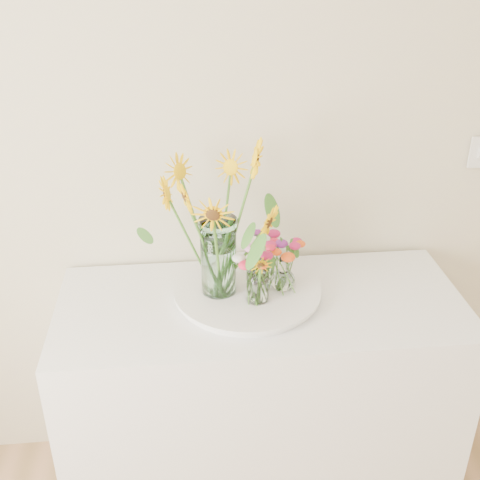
{
  "coord_description": "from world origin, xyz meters",
  "views": [
    {
      "loc": [
        -0.32,
        0.23,
        2.05
      ],
      "look_at": [
        -0.14,
        1.97,
        1.12
      ],
      "focal_mm": 45.0,
      "sensor_mm": 36.0,
      "label": 1
    }
  ],
  "objects_px": {
    "tray": "(247,292)",
    "small_vase_a": "(258,284)",
    "mason_jar": "(218,256)",
    "counter": "(259,401)",
    "small_vase_b": "(283,274)",
    "small_vase_c": "(267,264)"
  },
  "relations": [
    {
      "from": "mason_jar",
      "to": "small_vase_c",
      "type": "xyz_separation_m",
      "value": [
        0.18,
        0.08,
        -0.09
      ]
    },
    {
      "from": "small_vase_a",
      "to": "mason_jar",
      "type": "bearing_deg",
      "value": 150.66
    },
    {
      "from": "mason_jar",
      "to": "small_vase_c",
      "type": "relative_size",
      "value": 2.66
    },
    {
      "from": "tray",
      "to": "small_vase_c",
      "type": "distance_m",
      "value": 0.13
    },
    {
      "from": "tray",
      "to": "small_vase_b",
      "type": "distance_m",
      "value": 0.14
    },
    {
      "from": "small_vase_a",
      "to": "small_vase_b",
      "type": "relative_size",
      "value": 1.05
    },
    {
      "from": "small_vase_a",
      "to": "counter",
      "type": "bearing_deg",
      "value": 59.54
    },
    {
      "from": "counter",
      "to": "mason_jar",
      "type": "relative_size",
      "value": 5.03
    },
    {
      "from": "tray",
      "to": "small_vase_a",
      "type": "height_order",
      "value": "small_vase_a"
    },
    {
      "from": "small_vase_a",
      "to": "small_vase_c",
      "type": "bearing_deg",
      "value": 71.21
    },
    {
      "from": "counter",
      "to": "mason_jar",
      "type": "bearing_deg",
      "value": 164.53
    },
    {
      "from": "mason_jar",
      "to": "small_vase_a",
      "type": "relative_size",
      "value": 2.16
    },
    {
      "from": "small_vase_b",
      "to": "small_vase_c",
      "type": "relative_size",
      "value": 1.17
    },
    {
      "from": "counter",
      "to": "small_vase_a",
      "type": "height_order",
      "value": "small_vase_a"
    },
    {
      "from": "tray",
      "to": "mason_jar",
      "type": "bearing_deg",
      "value": -177.76
    },
    {
      "from": "mason_jar",
      "to": "small_vase_b",
      "type": "height_order",
      "value": "mason_jar"
    },
    {
      "from": "tray",
      "to": "mason_jar",
      "type": "height_order",
      "value": "mason_jar"
    },
    {
      "from": "small_vase_c",
      "to": "tray",
      "type": "bearing_deg",
      "value": -135.03
    },
    {
      "from": "small_vase_b",
      "to": "small_vase_c",
      "type": "height_order",
      "value": "small_vase_b"
    },
    {
      "from": "tray",
      "to": "small_vase_a",
      "type": "bearing_deg",
      "value": -70.59
    },
    {
      "from": "small_vase_b",
      "to": "counter",
      "type": "bearing_deg",
      "value": -156.97
    },
    {
      "from": "counter",
      "to": "small_vase_c",
      "type": "bearing_deg",
      "value": 74.5
    }
  ]
}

